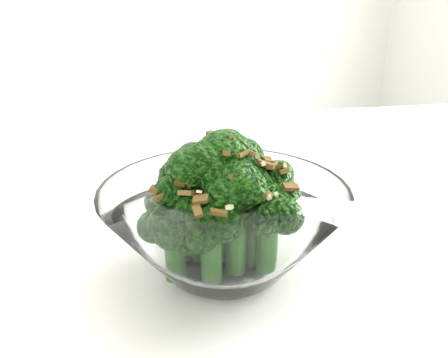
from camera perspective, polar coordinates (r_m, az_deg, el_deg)
name	(u,v)px	position (r m, az deg, el deg)	size (l,w,h in m)	color
table	(321,232)	(0.72, 11.06, -5.98)	(1.36, 1.08, 0.75)	white
broccoli_dish	(224,218)	(0.48, -0.01, -4.51)	(0.24, 0.24, 0.15)	white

